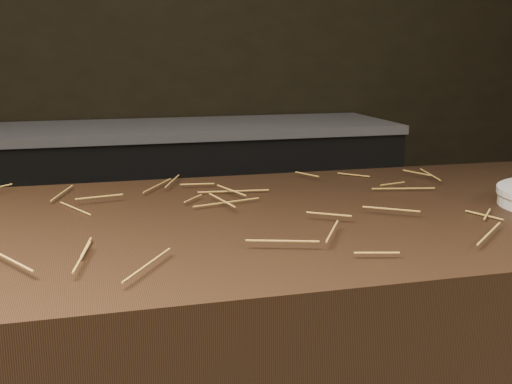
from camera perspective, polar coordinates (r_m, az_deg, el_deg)
The scene contains 2 objects.
back_counter at distance 3.01m, azimuth -5.30°, elevation -1.89°, with size 1.82×0.62×0.84m.
straw_bedding at distance 1.05m, azimuth -4.47°, elevation -1.95°, with size 1.40×0.60×0.02m, color #A18738, non-canonical shape.
Camera 1 is at (-0.18, -0.70, 1.17)m, focal length 45.00 mm.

